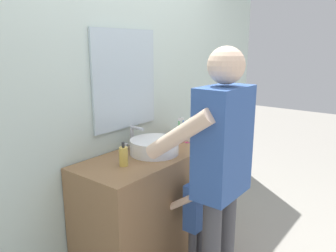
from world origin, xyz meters
name	(u,v)px	position (x,y,z in m)	size (l,w,h in m)	color
back_wall	(121,86)	(0.00, 0.62, 1.35)	(4.40, 0.10, 2.70)	silver
vanity_cabinet	(153,205)	(0.00, 0.30, 0.43)	(1.24, 0.54, 0.86)	olive
sink_basin	(154,146)	(0.00, 0.28, 0.92)	(0.37, 0.37, 0.11)	white
faucet	(133,138)	(0.00, 0.50, 0.94)	(0.18, 0.14, 0.18)	#B7BABF
toothbrush_cup	(181,135)	(0.38, 0.31, 0.92)	(0.07, 0.07, 0.21)	#D86666
soap_bottle	(124,156)	(-0.32, 0.28, 0.93)	(0.06, 0.06, 0.17)	gold
child_toddler	(196,212)	(0.00, -0.10, 0.50)	(0.26, 0.26, 0.84)	#47474C
adult_parent	(220,158)	(-0.12, -0.34, 0.99)	(0.51, 0.54, 1.65)	#47474C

